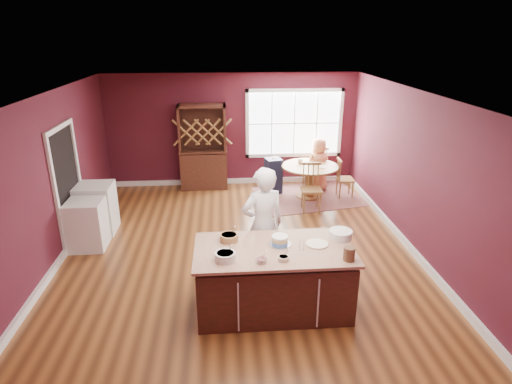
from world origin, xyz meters
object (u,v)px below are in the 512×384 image
(washer, at_px, (87,225))
(seated_woman, at_px, (318,165))
(toddler, at_px, (275,159))
(kitchen_island, at_px, (274,280))
(layer_cake, at_px, (280,240))
(hutch, at_px, (203,147))
(chair_north, at_px, (317,166))
(chair_east, at_px, (345,178))
(dryer, at_px, (97,208))
(dining_table, at_px, (310,175))
(high_chair, at_px, (273,175))
(chair_south, at_px, (312,188))
(baker, at_px, (263,225))

(washer, bearing_deg, seated_woman, 28.88)
(washer, bearing_deg, toddler, 34.51)
(kitchen_island, relative_size, toddler, 8.09)
(kitchen_island, height_order, layer_cake, layer_cake)
(seated_woman, distance_m, hutch, 2.76)
(chair_north, xyz_separation_m, toddler, (-1.09, -0.41, 0.30))
(layer_cake, relative_size, chair_east, 0.34)
(dryer, bearing_deg, washer, -90.00)
(hutch, bearing_deg, dining_table, -18.60)
(kitchen_island, bearing_deg, dryer, 138.87)
(dining_table, distance_m, layer_cake, 4.24)
(washer, distance_m, dryer, 0.64)
(chair_east, relative_size, washer, 1.05)
(high_chair, xyz_separation_m, washer, (-3.56, -2.47, 0.00))
(seated_woman, bearing_deg, chair_south, 56.54)
(layer_cake, bearing_deg, baker, 104.25)
(chair_south, bearing_deg, dining_table, 84.94)
(baker, bearing_deg, hutch, -91.75)
(layer_cake, bearing_deg, high_chair, 84.34)
(kitchen_island, relative_size, dining_table, 1.64)
(layer_cake, distance_m, chair_east, 4.51)
(chair_north, xyz_separation_m, high_chair, (-1.13, -0.42, -0.07))
(toddler, bearing_deg, dining_table, -25.02)
(chair_south, xyz_separation_m, hutch, (-2.30, 1.62, 0.50))
(hutch, bearing_deg, chair_north, -1.03)
(baker, height_order, chair_north, baker)
(chair_south, xyz_separation_m, chair_north, (0.46, 1.57, -0.01))
(dining_table, bearing_deg, chair_north, 66.22)
(layer_cake, xyz_separation_m, dryer, (-3.13, 2.55, -0.51))
(layer_cake, relative_size, high_chair, 0.36)
(chair_north, height_order, high_chair, chair_north)
(layer_cake, relative_size, dryer, 0.33)
(dining_table, relative_size, washer, 1.47)
(chair_south, xyz_separation_m, toddler, (-0.63, 1.16, 0.30))
(kitchen_island, relative_size, baker, 1.17)
(hutch, bearing_deg, washer, -123.33)
(chair_north, bearing_deg, chair_south, 65.27)
(seated_woman, xyz_separation_m, dryer, (-4.64, -1.92, -0.16))
(kitchen_island, xyz_separation_m, baker, (-0.08, 0.75, 0.46))
(dining_table, distance_m, seated_woman, 0.53)
(dining_table, xyz_separation_m, layer_cake, (-1.22, -4.04, 0.45))
(kitchen_island, height_order, seated_woman, seated_woman)
(seated_woman, bearing_deg, dryer, 7.23)
(high_chair, bearing_deg, chair_east, -27.20)
(toddler, xyz_separation_m, dryer, (-3.60, -1.84, -0.34))
(baker, distance_m, chair_south, 2.90)
(baker, distance_m, layer_cake, 0.68)
(chair_north, xyz_separation_m, hutch, (-2.75, 0.05, 0.51))
(dining_table, xyz_separation_m, seated_woman, (0.29, 0.43, 0.10))
(dining_table, bearing_deg, kitchen_island, -107.60)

